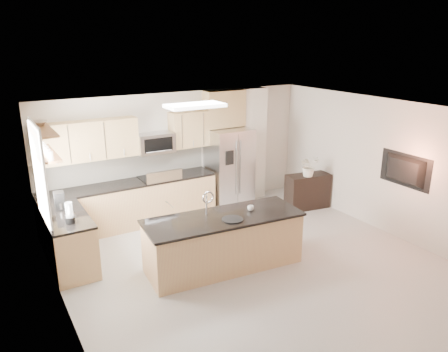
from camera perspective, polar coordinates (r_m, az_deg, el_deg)
floor at (r=7.36m, az=5.22°, el=-12.42°), size 6.50×6.50×0.00m
ceiling at (r=6.47m, az=5.86°, el=7.96°), size 6.00×6.50×0.02m
wall_back at (r=9.50m, az=-5.99°, el=3.04°), size 6.00×0.02×2.60m
wall_left at (r=5.71m, az=-19.99°, el=-8.07°), size 0.02×6.50×2.60m
wall_right at (r=8.83m, az=21.55°, el=0.75°), size 0.02×6.50×2.60m
back_counter at (r=9.05m, az=-12.05°, el=-3.52°), size 3.55×0.66×1.44m
left_counter at (r=7.77m, az=-19.66°, el=-7.92°), size 0.66×1.50×0.92m
range at (r=9.23m, az=-8.36°, el=-2.87°), size 0.76×0.64×1.14m
upper_cabinets at (r=8.78m, az=-13.41°, el=4.98°), size 3.50×0.33×0.75m
microwave at (r=9.01m, az=-8.99°, el=4.29°), size 0.76×0.40×0.40m
refrigerator at (r=9.76m, az=0.67°, el=1.05°), size 0.92×0.78×1.78m
partition_column at (r=10.24m, az=3.68°, el=4.17°), size 0.60×0.30×2.60m
window at (r=7.32m, az=-22.91°, el=0.14°), size 0.04×1.15×1.65m
shelf_lower at (r=7.35m, az=-22.33°, el=2.72°), size 0.30×1.20×0.04m
shelf_upper at (r=7.28m, az=-22.66°, el=5.53°), size 0.30×1.20×0.04m
ceiling_fixture at (r=7.62m, az=-3.81°, el=9.17°), size 1.00×0.50×0.06m
island at (r=7.30m, az=-0.07°, el=-8.56°), size 2.67×1.16×1.32m
credenza at (r=9.96m, az=10.85°, el=-1.97°), size 1.02×0.55×0.78m
cup at (r=7.36m, az=3.50°, el=-4.21°), size 0.13×0.13×0.09m
platter at (r=6.99m, az=1.11°, el=-5.69°), size 0.42×0.42×0.02m
blender at (r=7.18m, az=-19.53°, el=-4.73°), size 0.15×0.15×0.34m
kettle at (r=7.44m, az=-19.52°, el=-4.31°), size 0.19×0.19×0.23m
coffee_maker at (r=7.81m, az=-20.69°, el=-3.08°), size 0.18×0.21×0.30m
bowl at (r=7.61m, az=-23.12°, el=6.44°), size 0.38×0.38×0.09m
flower_vase at (r=9.64m, az=11.08°, el=1.99°), size 0.70×0.63×0.71m
television at (r=8.63m, az=22.24°, el=0.65°), size 0.14×1.08×0.62m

